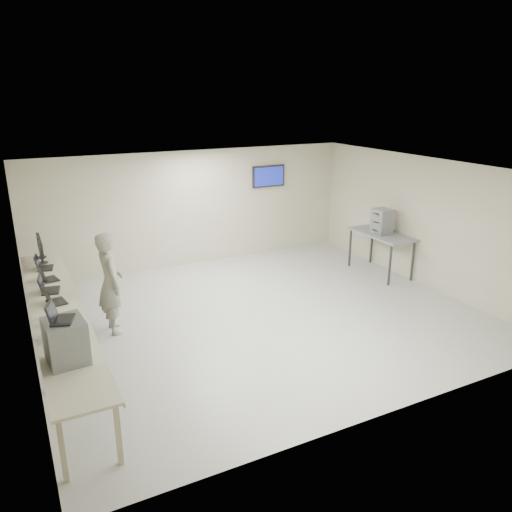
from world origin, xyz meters
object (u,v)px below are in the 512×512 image
workbench (58,312)px  equipment_box (66,341)px  soldier (110,283)px  side_table (382,236)px

workbench → equipment_box: 1.83m
soldier → side_table: (6.24, 0.20, -0.01)m
side_table → equipment_box: bearing=-160.0°
equipment_box → side_table: bearing=14.5°
equipment_box → workbench: bearing=82.5°
soldier → side_table: bearing=-90.5°
equipment_box → soldier: (1.01, 2.44, -0.26)m
workbench → soldier: soldier is taller
workbench → equipment_box: equipment_box is taller
soldier → side_table: soldier is taller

